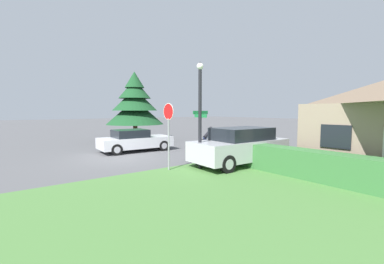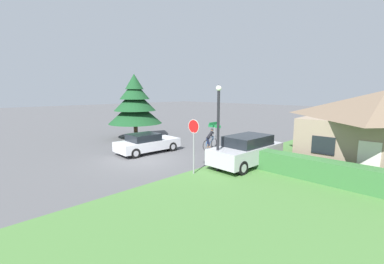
% 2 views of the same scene
% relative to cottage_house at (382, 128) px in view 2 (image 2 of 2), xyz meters
% --- Properties ---
extents(ground_plane, '(140.00, 140.00, 0.00)m').
position_rel_cottage_house_xyz_m(ground_plane, '(-10.43, -8.90, -2.25)').
color(ground_plane, '#515154').
extents(grass_verge_right, '(16.00, 36.00, 0.01)m').
position_rel_cottage_house_xyz_m(grass_verge_right, '(0.99, -4.90, -2.24)').
color(grass_verge_right, '#477538').
rests_on(grass_verge_right, ground).
extents(cottage_house, '(7.93, 8.58, 4.53)m').
position_rel_cottage_house_xyz_m(cottage_house, '(0.00, 0.00, 0.00)').
color(cottage_house, gray).
rests_on(cottage_house, ground).
extents(hedge_row, '(9.62, 0.90, 1.07)m').
position_rel_cottage_house_xyz_m(hedge_row, '(-0.80, -5.04, -1.71)').
color(hedge_row, '#387038').
rests_on(hedge_row, ground).
extents(sedan_left_lane, '(2.12, 4.51, 1.37)m').
position_rel_cottage_house_xyz_m(sedan_left_lane, '(-12.21, -7.43, -1.58)').
color(sedan_left_lane, silver).
rests_on(sedan_left_lane, ground).
extents(cyclist, '(0.44, 1.80, 1.52)m').
position_rel_cottage_house_xyz_m(cyclist, '(-9.87, -3.39, -1.53)').
color(cyclist, black).
rests_on(cyclist, ground).
extents(parked_suv_right, '(2.22, 4.88, 1.74)m').
position_rel_cottage_house_xyz_m(parked_suv_right, '(-5.51, -5.17, -1.38)').
color(parked_suv_right, '#B7B7BC').
rests_on(parked_suv_right, ground).
extents(stop_sign, '(0.71, 0.07, 2.85)m').
position_rel_cottage_house_xyz_m(stop_sign, '(-6.56, -8.49, -0.24)').
color(stop_sign, gray).
rests_on(stop_sign, ground).
extents(street_lamp, '(0.29, 0.29, 4.62)m').
position_rel_cottage_house_xyz_m(street_lamp, '(-5.96, -7.27, 0.45)').
color(street_lamp, black).
rests_on(street_lamp, ground).
extents(street_name_sign, '(0.90, 0.90, 2.53)m').
position_rel_cottage_house_xyz_m(street_name_sign, '(-6.86, -6.49, -0.48)').
color(street_name_sign, gray).
rests_on(street_name_sign, ground).
extents(conifer_tall_near, '(4.79, 4.79, 5.82)m').
position_rel_cottage_house_xyz_m(conifer_tall_near, '(-17.64, -4.84, 0.84)').
color(conifer_tall_near, '#4C3823').
rests_on(conifer_tall_near, ground).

